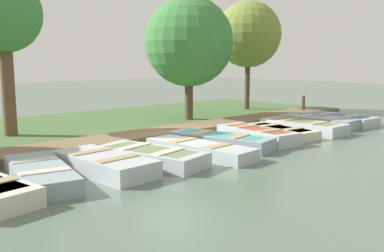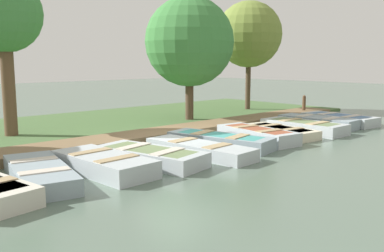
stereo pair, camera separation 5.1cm
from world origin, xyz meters
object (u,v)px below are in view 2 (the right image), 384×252
rowboat_3 (104,163)px  rowboat_10 (318,122)px  rowboat_9 (303,126)px  park_tree_center (189,42)px  rowboat_2 (39,173)px  rowboat_8 (281,131)px  rowboat_4 (150,156)px  rowboat_7 (257,134)px  park_tree_right (249,35)px  rowboat_5 (200,149)px  mooring_post_far (304,105)px  park_tree_left (4,17)px  rowboat_11 (339,119)px  rowboat_6 (220,141)px

rowboat_3 → rowboat_10: bearing=88.6°
rowboat_9 → park_tree_center: size_ratio=0.60×
rowboat_2 → rowboat_8: (0.20, 8.53, -0.03)m
rowboat_4 → rowboat_7: (-0.09, 4.44, 0.02)m
rowboat_8 → rowboat_9: rowboat_9 is taller
rowboat_3 → park_tree_right: size_ratio=0.51×
rowboat_8 → park_tree_center: bearing=-172.0°
rowboat_3 → rowboat_5: 2.91m
rowboat_7 → park_tree_right: bearing=139.8°
rowboat_5 → mooring_post_far: size_ratio=3.50×
park_tree_left → park_tree_right: (0.37, 11.81, -0.09)m
rowboat_5 → mooring_post_far: mooring_post_far is taller
rowboat_5 → park_tree_right: bearing=118.2°
rowboat_7 → rowboat_11: bearing=98.6°
rowboat_5 → rowboat_7: bearing=90.8°
park_tree_right → mooring_post_far: bearing=13.5°
rowboat_3 → rowboat_8: (-0.06, 7.10, -0.05)m
park_tree_center → rowboat_9: bearing=16.0°
rowboat_5 → park_tree_center: (-4.90, 4.15, 3.16)m
rowboat_6 → rowboat_7: 1.63m
park_tree_center → rowboat_11: bearing=42.3°
rowboat_6 → park_tree_left: 7.94m
rowboat_6 → park_tree_center: size_ratio=0.65×
rowboat_3 → rowboat_6: bearing=89.3°
rowboat_9 → park_tree_center: bearing=-162.6°
rowboat_2 → rowboat_9: size_ratio=1.03×
rowboat_4 → rowboat_6: size_ratio=0.92×
rowboat_8 → park_tree_right: park_tree_right is taller
rowboat_5 → rowboat_8: bearing=89.5°
rowboat_5 → rowboat_3: bearing=-98.6°
rowboat_11 → mooring_post_far: size_ratio=3.17×
rowboat_5 → rowboat_11: 8.34m
rowboat_11 → rowboat_8: bearing=-84.2°
rowboat_8 → mooring_post_far: (-2.55, 5.46, 0.33)m
rowboat_10 → rowboat_5: bearing=-88.3°
rowboat_7 → park_tree_left: 8.97m
rowboat_4 → rowboat_10: (-0.35, 8.59, 0.00)m
rowboat_5 → park_tree_left: size_ratio=0.64×
rowboat_5 → rowboat_8: 4.20m
rowboat_2 → rowboat_3: (0.26, 1.43, 0.02)m
rowboat_4 → rowboat_6: rowboat_6 is taller
rowboat_7 → park_tree_right: (-5.45, 6.11, 3.66)m
rowboat_8 → rowboat_10: 2.81m
rowboat_3 → mooring_post_far: bearing=98.6°
park_tree_right → park_tree_left: bearing=-91.8°
rowboat_3 → rowboat_7: 5.76m
rowboat_5 → mooring_post_far: 10.07m
mooring_post_far → rowboat_6: bearing=-73.8°
rowboat_10 → park_tree_left: size_ratio=0.58×
rowboat_2 → rowboat_11: rowboat_11 is taller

